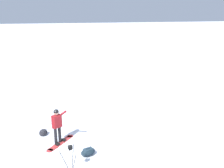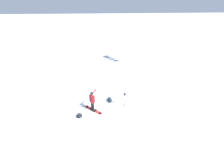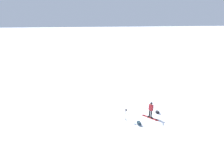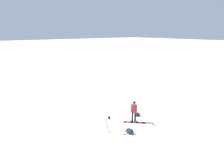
{
  "view_description": "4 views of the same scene",
  "coord_description": "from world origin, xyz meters",
  "px_view_note": "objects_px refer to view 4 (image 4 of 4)",
  "views": [
    {
      "loc": [
        -9.67,
        0.67,
        5.82
      ],
      "look_at": [
        -2.43,
        -1.75,
        3.61
      ],
      "focal_mm": 39.08,
      "sensor_mm": 36.0,
      "label": 1
    },
    {
      "loc": [
        0.73,
        9.59,
        7.36
      ],
      "look_at": [
        -0.84,
        -0.88,
        1.87
      ],
      "focal_mm": 24.55,
      "sensor_mm": 36.0,
      "label": 2
    },
    {
      "loc": [
        -5.04,
        -14.21,
        9.47
      ],
      "look_at": [
        -3.38,
        -2.27,
        4.65
      ],
      "focal_mm": 27.47,
      "sensor_mm": 36.0,
      "label": 3
    },
    {
      "loc": [
        -9.22,
        -10.02,
        6.74
      ],
      "look_at": [
        -2.75,
        -1.93,
        3.97
      ],
      "focal_mm": 31.89,
      "sensor_mm": 36.0,
      "label": 4
    }
  ],
  "objects_px": {
    "gear_bag_large": "(137,114)",
    "gear_bag_small": "(130,131)",
    "camera_tripod": "(109,121)",
    "snowboarder": "(134,109)",
    "snowboard": "(134,122)"
  },
  "relations": [
    {
      "from": "gear_bag_large",
      "to": "gear_bag_small",
      "type": "height_order",
      "value": "gear_bag_small"
    },
    {
      "from": "gear_bag_large",
      "to": "gear_bag_small",
      "type": "xyz_separation_m",
      "value": [
        -2.48,
        -1.7,
        0.03
      ]
    },
    {
      "from": "gear_bag_large",
      "to": "camera_tripod",
      "type": "distance_m",
      "value": 3.7
    },
    {
      "from": "camera_tripod",
      "to": "gear_bag_small",
      "type": "distance_m",
      "value": 1.55
    },
    {
      "from": "gear_bag_large",
      "to": "gear_bag_small",
      "type": "relative_size",
      "value": 0.83
    },
    {
      "from": "snowboarder",
      "to": "gear_bag_small",
      "type": "height_order",
      "value": "snowboarder"
    },
    {
      "from": "snowboarder",
      "to": "snowboard",
      "type": "distance_m",
      "value": 1.01
    },
    {
      "from": "snowboard",
      "to": "snowboarder",
      "type": "bearing_deg",
      "value": 70.15
    },
    {
      "from": "snowboarder",
      "to": "gear_bag_small",
      "type": "xyz_separation_m",
      "value": [
        -1.46,
        -1.09,
        -0.85
      ]
    },
    {
      "from": "snowboard",
      "to": "gear_bag_small",
      "type": "relative_size",
      "value": 1.94
    },
    {
      "from": "gear_bag_large",
      "to": "camera_tripod",
      "type": "xyz_separation_m",
      "value": [
        -3.54,
        -0.81,
        0.73
      ]
    },
    {
      "from": "snowboard",
      "to": "camera_tripod",
      "type": "distance_m",
      "value": 2.63
    },
    {
      "from": "snowboarder",
      "to": "snowboard",
      "type": "xyz_separation_m",
      "value": [
        -0.04,
        -0.1,
        -1.01
      ]
    },
    {
      "from": "camera_tripod",
      "to": "gear_bag_small",
      "type": "height_order",
      "value": "camera_tripod"
    },
    {
      "from": "snowboard",
      "to": "gear_bag_small",
      "type": "bearing_deg",
      "value": -145.38
    }
  ]
}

